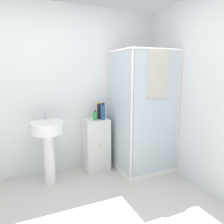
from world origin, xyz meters
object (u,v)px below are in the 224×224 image
Objects in this scene: shampoo_bottle_tall_black at (99,111)px; shampoo_bottle_blue at (103,112)px; sink at (48,139)px; soap_dispenser at (95,116)px.

shampoo_bottle_tall_black is 0.08m from shampoo_bottle_blue.
sink is 0.76m from soap_dispenser.
shampoo_bottle_tall_black reaches higher than shampoo_bottle_blue.
sink is at bearing -170.83° from soap_dispenser.
shampoo_bottle_tall_black reaches higher than soap_dispenser.
sink is 0.87m from shampoo_bottle_tall_black.
shampoo_bottle_tall_black is 1.03× the size of shampoo_bottle_blue.
sink is 6.79× the size of soap_dispenser.
sink is 3.88× the size of shampoo_bottle_tall_black.
sink is at bearing -169.10° from shampoo_bottle_tall_black.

